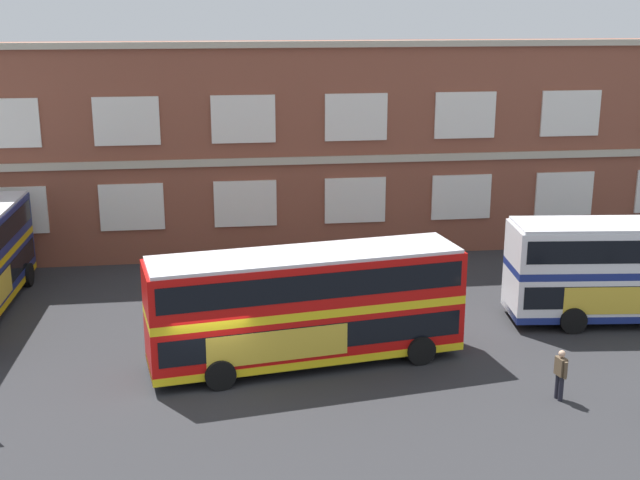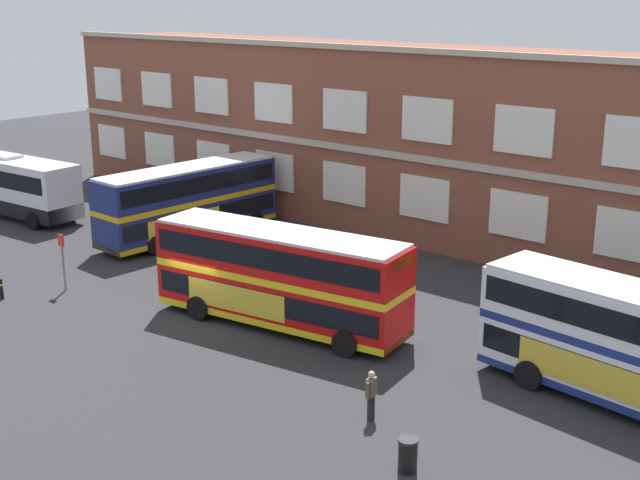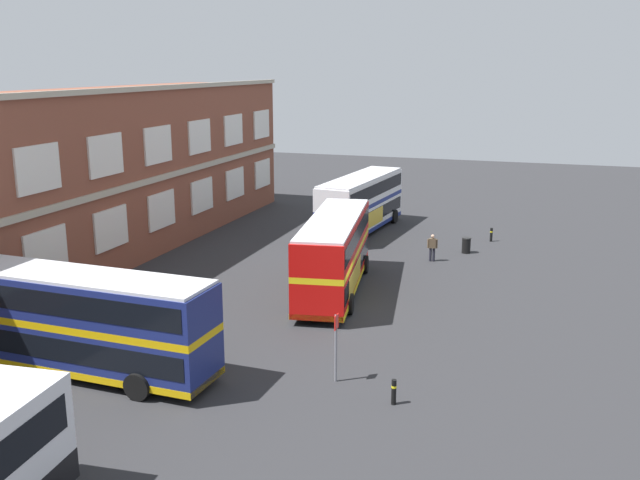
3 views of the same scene
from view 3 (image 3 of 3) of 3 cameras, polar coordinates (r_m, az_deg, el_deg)
The scene contains 10 objects.
ground_plane at distance 35.34m, azimuth -1.61°, elevation -5.65°, with size 120.00×120.00×0.00m, color #2B2B2D.
brick_terminal_building at distance 41.46m, azimuth -23.40°, elevation 3.51°, with size 54.39×8.19×10.60m.
double_decker_near at distance 29.21m, azimuth -18.59°, elevation -6.21°, with size 3.16×11.08×4.07m.
double_decker_middle at distance 37.47m, azimuth 1.13°, elevation -1.06°, with size 11.26×4.24×4.07m.
double_decker_far at distance 51.18m, azimuth 3.31°, elevation 3.00°, with size 11.20×3.70×4.07m.
waiting_passenger at distance 44.21m, azimuth 9.02°, elevation -0.53°, with size 0.31×0.64×1.70m.
bus_stand_flag at distance 27.15m, azimuth 1.29°, elevation -8.16°, with size 0.44×0.10×2.70m.
station_litter_bin at distance 46.64m, azimuth 11.68°, elevation -0.41°, with size 0.60×0.60×1.03m.
safety_bollard_west at distance 26.01m, azimuth 5.95°, elevation -12.03°, with size 0.19×0.19×0.95m.
safety_bollard_east at distance 50.06m, azimuth 13.61°, elevation 0.44°, with size 0.19×0.19×0.95m.
Camera 3 is at (-31.26, -9.46, 11.85)m, focal length 39.80 mm.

